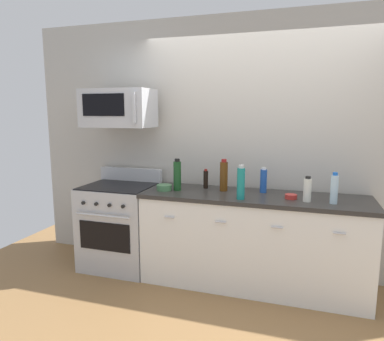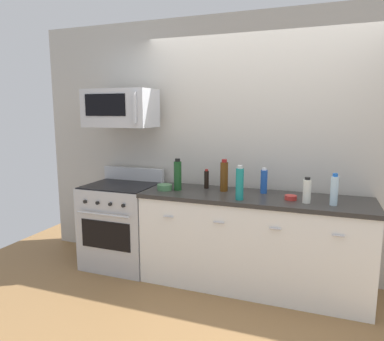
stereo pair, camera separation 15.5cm
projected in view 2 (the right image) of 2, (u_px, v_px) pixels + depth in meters
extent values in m
plane|color=olive|center=(251.00, 285.00, 3.54)|extent=(6.32, 6.32, 0.00)
cube|color=#B7B2A8|center=(262.00, 147.00, 3.70)|extent=(5.27, 0.10, 2.70)
cube|color=white|center=(252.00, 243.00, 3.47)|extent=(2.15, 0.62, 0.88)
cube|color=#2D2B28|center=(254.00, 198.00, 3.40)|extent=(2.18, 0.65, 0.04)
cube|color=black|center=(245.00, 294.00, 3.28)|extent=(2.15, 0.02, 0.10)
cylinder|color=silver|center=(168.00, 217.00, 3.39)|extent=(0.10, 0.02, 0.02)
cylinder|color=silver|center=(219.00, 223.00, 3.21)|extent=(0.10, 0.02, 0.02)
cylinder|color=silver|center=(275.00, 229.00, 3.04)|extent=(0.10, 0.02, 0.02)
cylinder|color=silver|center=(338.00, 236.00, 2.87)|extent=(0.10, 0.02, 0.02)
cube|color=#B7BABF|center=(122.00, 226.00, 3.97)|extent=(0.76, 0.64, 0.91)
cube|color=black|center=(105.00, 235.00, 3.67)|extent=(0.58, 0.01, 0.30)
cylinder|color=#B7BABF|center=(103.00, 215.00, 3.61)|extent=(0.61, 0.02, 0.02)
cube|color=#B7BABF|center=(134.00, 174.00, 4.15)|extent=(0.76, 0.06, 0.16)
cube|color=black|center=(121.00, 185.00, 3.90)|extent=(0.73, 0.61, 0.01)
cylinder|color=black|center=(85.00, 202.00, 3.69)|extent=(0.04, 0.02, 0.04)
cylinder|color=black|center=(97.00, 203.00, 3.63)|extent=(0.04, 0.02, 0.04)
cylinder|color=black|center=(110.00, 204.00, 3.58)|extent=(0.04, 0.02, 0.04)
cylinder|color=black|center=(123.00, 206.00, 3.53)|extent=(0.04, 0.02, 0.04)
cube|color=#B7BABF|center=(121.00, 108.00, 3.80)|extent=(0.74, 0.40, 0.40)
cube|color=black|center=(105.00, 105.00, 3.63)|extent=(0.48, 0.01, 0.22)
cube|color=#B7BABF|center=(135.00, 108.00, 3.50)|extent=(0.02, 0.04, 0.30)
cylinder|color=#19471E|center=(178.00, 176.00, 3.61)|extent=(0.08, 0.08, 0.30)
cylinder|color=black|center=(178.00, 160.00, 3.59)|extent=(0.05, 0.05, 0.03)
cylinder|color=#197F7A|center=(240.00, 184.00, 3.22)|extent=(0.07, 0.07, 0.29)
cylinder|color=beige|center=(240.00, 167.00, 3.19)|extent=(0.05, 0.05, 0.03)
cylinder|color=silver|center=(307.00, 191.00, 3.11)|extent=(0.07, 0.07, 0.21)
cylinder|color=black|center=(308.00, 178.00, 3.09)|extent=(0.05, 0.05, 0.02)
cylinder|color=silver|center=(334.00, 191.00, 3.03)|extent=(0.06, 0.06, 0.25)
cylinder|color=blue|center=(335.00, 175.00, 3.01)|extent=(0.04, 0.04, 0.03)
cylinder|color=black|center=(206.00, 180.00, 3.71)|extent=(0.05, 0.05, 0.18)
cylinder|color=maroon|center=(207.00, 170.00, 3.69)|extent=(0.03, 0.03, 0.02)
cylinder|color=#1E4CA5|center=(264.00, 182.00, 3.48)|extent=(0.07, 0.07, 0.23)
cylinder|color=silver|center=(264.00, 169.00, 3.46)|extent=(0.04, 0.04, 0.02)
cylinder|color=#59330F|center=(224.00, 177.00, 3.57)|extent=(0.08, 0.08, 0.29)
cylinder|color=maroon|center=(224.00, 161.00, 3.54)|extent=(0.05, 0.05, 0.03)
cylinder|color=#477A4C|center=(165.00, 187.00, 3.64)|extent=(0.16, 0.16, 0.06)
torus|color=#477A4C|center=(165.00, 185.00, 3.64)|extent=(0.16, 0.16, 0.01)
cylinder|color=#477A4C|center=(165.00, 189.00, 3.64)|extent=(0.09, 0.09, 0.01)
cylinder|color=#B72D28|center=(291.00, 198.00, 3.24)|extent=(0.11, 0.11, 0.04)
torus|color=#B72D28|center=(291.00, 196.00, 3.23)|extent=(0.11, 0.11, 0.01)
cylinder|color=#B72D28|center=(291.00, 199.00, 3.24)|extent=(0.06, 0.06, 0.01)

